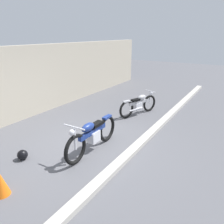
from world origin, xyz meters
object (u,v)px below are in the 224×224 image
(traffic_cone, at_px, (0,183))
(motorcycle_silver, at_px, (139,104))
(motorcycle_blue, at_px, (92,135))
(helmet, at_px, (22,155))

(traffic_cone, bearing_deg, motorcycle_silver, -3.50)
(traffic_cone, height_order, motorcycle_silver, motorcycle_silver)
(motorcycle_blue, relative_size, motorcycle_silver, 1.19)
(traffic_cone, xyz_separation_m, motorcycle_blue, (2.31, -0.51, 0.20))
(helmet, distance_m, motorcycle_blue, 1.81)
(traffic_cone, height_order, motorcycle_blue, motorcycle_blue)
(helmet, height_order, motorcycle_silver, motorcycle_silver)
(traffic_cone, relative_size, motorcycle_blue, 0.25)
(helmet, bearing_deg, traffic_cone, -144.94)
(motorcycle_blue, height_order, motorcycle_silver, motorcycle_blue)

